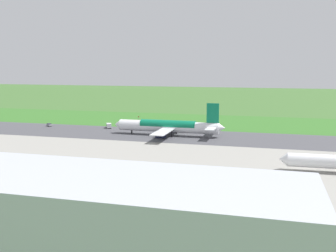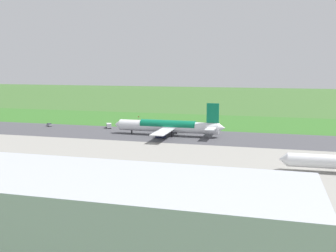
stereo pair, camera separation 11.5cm
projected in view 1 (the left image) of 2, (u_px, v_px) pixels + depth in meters
ground_plane at (151, 135)px, 187.02m from camera, size 800.00×800.00×0.00m
runway_asphalt at (151, 135)px, 187.01m from camera, size 600.00×35.99×0.06m
apron_concrete at (109, 159)px, 138.55m from camera, size 440.00×110.00×0.05m
grass_verge_foreground at (172, 123)px, 225.61m from camera, size 600.00×80.00×0.04m
airliner_main at (169, 126)px, 184.14m from camera, size 54.02×44.09×15.88m
terminal_building at (20, 212)px, 66.89m from camera, size 96.39×22.17×37.24m
service_truck_baggage at (109, 126)px, 205.74m from camera, size 4.71×6.18×2.65m
service_car_followme at (49, 125)px, 212.10m from camera, size 4.37×4.08×1.62m
no_stopping_sign at (139, 118)px, 235.66m from camera, size 0.60×0.10×2.32m
traffic_cone_orange at (127, 120)px, 233.81m from camera, size 0.40×0.40×0.55m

